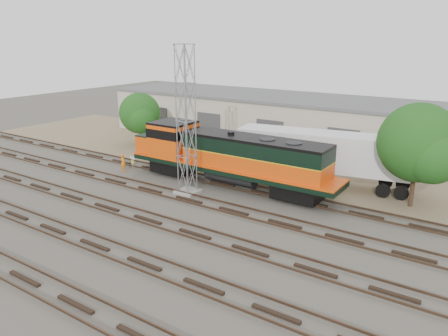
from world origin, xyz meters
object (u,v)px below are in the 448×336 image
Objects in this scene: signal_tower at (186,124)px; semi_trailer at (328,153)px; locomotive at (227,156)px; worker at (123,163)px.

semi_trailer is (8.37, 7.93, -2.77)m from signal_tower.
signal_tower is (-1.67, -3.18, 2.97)m from locomotive.
worker is at bearing -167.61° from semi_trailer.
semi_trailer reaches higher than worker.
worker is at bearing -168.75° from locomotive.
signal_tower is 0.78× the size of semi_trailer.
locomotive reaches higher than semi_trailer.
worker is 18.22m from semi_trailer.
semi_trailer is at bearing -138.27° from worker.
semi_trailer is at bearing 35.36° from locomotive.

